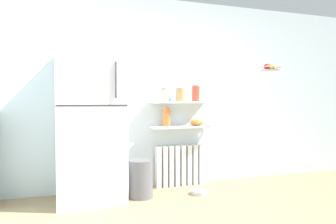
{
  "coord_description": "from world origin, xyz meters",
  "views": [
    {
      "loc": [
        -1.52,
        -2.24,
        1.2
      ],
      "look_at": [
        -0.2,
        1.6,
        1.05
      ],
      "focal_mm": 34.16,
      "sensor_mm": 36.0,
      "label": 1
    }
  ],
  "objects": [
    {
      "name": "refrigerator",
      "position": [
        -1.17,
        1.65,
        0.88
      ],
      "size": [
        0.77,
        0.73,
        1.76
      ],
      "color": "silver",
      "rests_on": "ground_plane"
    },
    {
      "name": "hanging_fruit_basket",
      "position": [
        1.25,
        1.49,
        1.65
      ],
      "size": [
        0.32,
        0.32,
        0.1
      ],
      "color": "#B2B2B7"
    },
    {
      "name": "wall_shelf_upper",
      "position": [
        0.08,
        1.89,
        1.17
      ],
      "size": [
        0.84,
        0.22,
        0.02
      ],
      "primitive_type": "cube",
      "color": "white"
    },
    {
      "name": "vase",
      "position": [
        -0.12,
        1.89,
        0.97
      ],
      "size": [
        0.1,
        0.1,
        0.26
      ],
      "primitive_type": "cylinder",
      "color": "#CC7033",
      "rests_on": "wall_shelf_lower"
    },
    {
      "name": "shelf_bowl",
      "position": [
        0.33,
        1.89,
        0.88
      ],
      "size": [
        0.18,
        0.18,
        0.08
      ],
      "primitive_type": "ellipsoid",
      "color": "orange",
      "rests_on": "wall_shelf_lower"
    },
    {
      "name": "storage_jar_1",
      "position": [
        0.08,
        1.89,
        1.28
      ],
      "size": [
        0.12,
        0.12,
        0.19
      ],
      "color": "tan",
      "rests_on": "wall_shelf_upper"
    },
    {
      "name": "wall_shelf_lower",
      "position": [
        0.08,
        1.89,
        0.83
      ],
      "size": [
        0.84,
        0.22,
        0.02
      ],
      "primitive_type": "cube",
      "color": "white"
    },
    {
      "name": "radiator",
      "position": [
        0.08,
        1.92,
        0.28
      ],
      "size": [
        0.69,
        0.12,
        0.56
      ],
      "color": "white",
      "rests_on": "ground_plane"
    },
    {
      "name": "storage_jar_2",
      "position": [
        0.31,
        1.89,
        1.3
      ],
      "size": [
        0.11,
        0.11,
        0.23
      ],
      "color": "#C64C38",
      "rests_on": "wall_shelf_upper"
    },
    {
      "name": "trash_bin",
      "position": [
        -0.57,
        1.56,
        0.23
      ],
      "size": [
        0.29,
        0.29,
        0.46
      ],
      "primitive_type": "cylinder",
      "color": "slate",
      "rests_on": "ground_plane"
    },
    {
      "name": "storage_jar_0",
      "position": [
        -0.15,
        1.89,
        1.27
      ],
      "size": [
        0.1,
        0.1,
        0.18
      ],
      "color": "beige",
      "rests_on": "wall_shelf_upper"
    },
    {
      "name": "ground_plane",
      "position": [
        0.0,
        0.5,
        0.0
      ],
      "size": [
        7.04,
        7.04,
        0.0
      ],
      "primitive_type": "plane",
      "color": "#9E8460"
    },
    {
      "name": "pet_food_bowl",
      "position": [
        0.17,
        1.45,
        0.03
      ],
      "size": [
        0.2,
        0.2,
        0.05
      ],
      "primitive_type": "cylinder",
      "color": "#B7B7BC",
      "rests_on": "ground_plane"
    },
    {
      "name": "back_wall",
      "position": [
        0.0,
        2.05,
        1.3
      ],
      "size": [
        7.04,
        0.1,
        2.6
      ],
      "primitive_type": "cube",
      "color": "silver",
      "rests_on": "ground_plane"
    }
  ]
}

